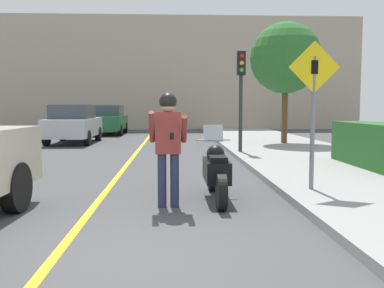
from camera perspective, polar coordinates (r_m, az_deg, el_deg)
ground_plane at (r=4.85m, az=-10.72°, el=-14.41°), size 80.00×80.00×0.00m
sidewalk_curb at (r=9.60m, az=23.02°, el=-4.60°), size 4.40×44.00×0.14m
road_center_line at (r=10.72m, az=-9.39°, el=-3.64°), size 0.12×36.00×0.01m
building_backdrop at (r=30.62m, az=-3.90°, el=9.38°), size 28.00×1.20×7.88m
motorcycle at (r=7.39m, az=3.25°, el=-3.69°), size 0.62×2.13×1.27m
person_biker at (r=6.75m, az=-3.20°, el=0.99°), size 0.59×0.49×1.82m
crossing_sign at (r=7.84m, az=15.88°, el=5.56°), size 0.91×0.08×2.60m
traffic_light at (r=13.99m, az=6.55°, el=8.26°), size 0.26×0.30×3.23m
hedge_row at (r=11.21m, az=23.51°, el=-0.19°), size 0.90×3.59×1.06m
street_tree at (r=17.76m, az=12.37°, el=11.11°), size 2.83×2.83×4.82m
parked_car_silver at (r=19.43m, az=-15.51°, el=2.63°), size 1.88×4.20×1.68m
parked_car_green at (r=25.07m, az=-11.12°, el=3.21°), size 1.88×4.20×1.68m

